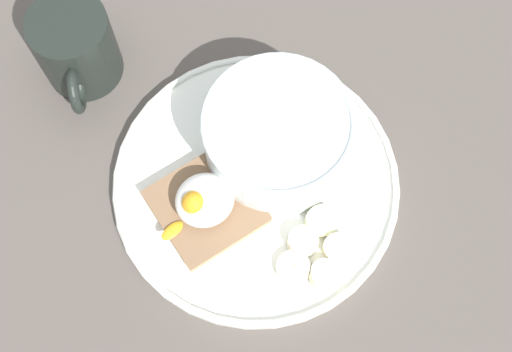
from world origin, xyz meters
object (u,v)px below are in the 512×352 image
toast_slice (206,206)px  banana_slice_left (294,267)px  oatmeal_bowl (277,136)px  banana_slice_inner (321,221)px  poached_egg (203,200)px  coffee_mug (76,48)px  banana_slice_front (303,242)px  banana_slice_right (325,275)px  banana_slice_back (337,248)px

toast_slice → banana_slice_left: bearing=-65.2°
oatmeal_bowl → banana_slice_inner: oatmeal_bowl is taller
poached_egg → coffee_mug: bearing=99.7°
oatmeal_bowl → toast_slice: oatmeal_bowl is taller
banana_slice_left → coffee_mug: coffee_mug is taller
oatmeal_bowl → toast_slice: 9.53cm
toast_slice → coffee_mug: 20.53cm
banana_slice_inner → poached_egg: bearing=143.5°
banana_slice_left → banana_slice_inner: (4.57, 2.53, -0.02)cm
banana_slice_front → banana_slice_inner: bearing=18.7°
banana_slice_right → banana_slice_front: bearing=92.2°
banana_slice_back → banana_slice_right: bearing=-145.3°
oatmeal_bowl → coffee_mug: (-12.54, 18.15, -0.01)cm
oatmeal_bowl → coffee_mug: bearing=124.6°
toast_slice → banana_slice_back: toast_slice is taller
oatmeal_bowl → banana_slice_inner: 9.08cm
banana_slice_front → banana_slice_inner: banana_slice_front is taller
oatmeal_bowl → banana_slice_inner: size_ratio=4.07×
poached_egg → banana_slice_back: (8.93, -9.63, -2.41)cm
toast_slice → banana_slice_inner: toast_slice is taller
banana_slice_front → banana_slice_back: size_ratio=0.96×
coffee_mug → banana_slice_front: bearing=-70.4°
banana_slice_back → banana_slice_inner: same height
banana_slice_left → toast_slice: bearing=114.8°
banana_slice_left → banana_slice_inner: 5.23cm
banana_slice_left → coffee_mug: (-7.86, 29.27, 2.92)cm
toast_slice → poached_egg: poached_egg is taller
banana_slice_front → banana_slice_left: banana_slice_front is taller
banana_slice_left → banana_slice_back: size_ratio=1.39×
oatmeal_bowl → banana_slice_back: bearing=-91.0°
banana_slice_right → coffee_mug: (-9.98, 31.34, 2.79)cm
banana_slice_right → coffee_mug: 33.01cm
toast_slice → banana_slice_inner: size_ratio=2.76×
toast_slice → banana_slice_right: bearing=-60.5°
oatmeal_bowl → banana_slice_right: bearing=-101.0°
oatmeal_bowl → poached_egg: size_ratio=1.77×
oatmeal_bowl → banana_slice_inner: bearing=-90.7°
banana_slice_left → banana_slice_front: bearing=40.0°
toast_slice → banana_slice_back: 13.04cm
banana_slice_back → banana_slice_inner: (0.09, 2.97, -0.05)cm
poached_egg → banana_slice_back: size_ratio=2.43×
oatmeal_bowl → toast_slice: size_ratio=1.48×
toast_slice → coffee_mug: bearing=100.2°
toast_slice → poached_egg: size_ratio=1.20×
banana_slice_back → oatmeal_bowl: bearing=89.0°
toast_slice → banana_slice_front: (6.24, -7.58, -0.11)cm
banana_slice_front → banana_slice_back: (2.50, -2.09, -0.12)cm
toast_slice → banana_slice_front: bearing=-50.5°
toast_slice → coffee_mug: size_ratio=0.88×
banana_slice_back → banana_slice_right: banana_slice_right is taller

